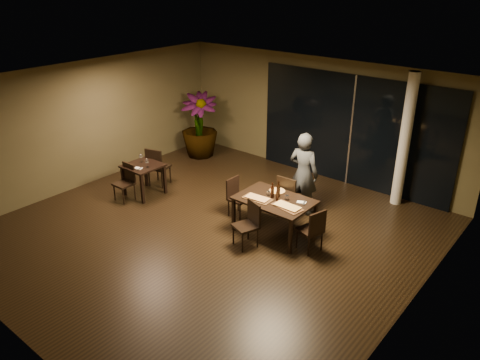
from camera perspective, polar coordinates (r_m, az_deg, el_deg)
name	(u,v)px	position (r m, az deg, el deg)	size (l,w,h in m)	color
ground	(211,231)	(9.64, -3.57, -6.28)	(8.00, 8.00, 0.00)	black
wall_back	(318,117)	(12.07, 9.48, 7.62)	(8.00, 0.10, 3.00)	#4D4629
wall_left	(86,123)	(11.96, -18.28, 6.57)	(0.10, 8.00, 3.00)	#4D4629
wall_right	(419,232)	(7.11, 21.00, -5.99)	(0.10, 8.00, 3.00)	#4D4629
ceiling	(207,85)	(8.51, -4.11, 11.51)	(8.00, 8.00, 0.04)	silver
window_panel	(352,131)	(11.60, 13.47, 5.81)	(5.00, 0.06, 2.70)	black
column	(405,141)	(10.77, 19.43, 4.51)	(0.24, 0.24, 3.00)	silver
main_table	(274,202)	(9.30, 4.22, -2.74)	(1.50, 1.00, 0.75)	black
side_table	(143,170)	(11.14, -11.72, 1.20)	(0.80, 0.80, 0.75)	black
chair_main_far	(289,195)	(9.91, 5.96, -1.84)	(0.47, 0.47, 0.99)	black
chair_main_near	(249,222)	(8.95, 1.11, -5.13)	(0.53, 0.53, 0.89)	black
chair_main_left	(236,195)	(10.04, -0.45, -1.83)	(0.40, 0.40, 0.85)	black
chair_main_right	(313,229)	(8.85, 8.89, -5.87)	(0.50, 0.50, 0.88)	black
chair_side_far	(157,165)	(11.56, -10.09, 1.82)	(0.56, 0.56, 0.98)	black
chair_side_near	(126,180)	(11.04, -13.71, 0.01)	(0.40, 0.40, 0.86)	black
diner	(303,174)	(10.07, 7.74, 0.77)	(0.62, 0.41, 1.83)	#2F3234
potted_plant	(199,125)	(13.25, -4.99, 6.65)	(0.98, 0.98, 1.80)	#22521B
pizza_board_left	(257,199)	(9.24, 2.13, -2.31)	(0.58, 0.29, 0.01)	#472D16
pizza_board_right	(287,207)	(8.97, 5.79, -3.32)	(0.61, 0.30, 0.01)	#472B17
oblong_pizza_left	(257,198)	(9.24, 2.13, -2.22)	(0.46, 0.21, 0.02)	maroon
oblong_pizza_right	(287,206)	(8.96, 5.80, -3.22)	(0.49, 0.22, 0.02)	maroon
round_pizza	(277,191)	(9.58, 4.55, -1.36)	(0.32, 0.32, 0.01)	#BC3314
bottle_a	(272,190)	(9.27, 3.97, -1.26)	(0.07, 0.07, 0.31)	black
bottle_b	(277,194)	(9.16, 4.57, -1.77)	(0.06, 0.06, 0.26)	black
bottle_c	(278,189)	(9.30, 4.70, -1.11)	(0.07, 0.07, 0.34)	black
tumbler_left	(268,193)	(9.41, 3.49, -1.60)	(0.07, 0.07, 0.08)	white
tumbler_right	(287,197)	(9.25, 5.75, -2.14)	(0.08, 0.08, 0.09)	white
napkin_near	(294,210)	(8.90, 6.62, -3.60)	(0.18, 0.10, 0.01)	white
napkin_far	(302,202)	(9.18, 7.51, -2.71)	(0.18, 0.10, 0.01)	white
wine_glass_a	(141,158)	(11.23, -11.97, 2.61)	(0.09, 0.09, 0.19)	white
wine_glass_b	(147,163)	(10.91, -11.27, 2.02)	(0.09, 0.09, 0.19)	white
side_napkin	(138,168)	(10.91, -12.31, 1.41)	(0.18, 0.11, 0.01)	white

